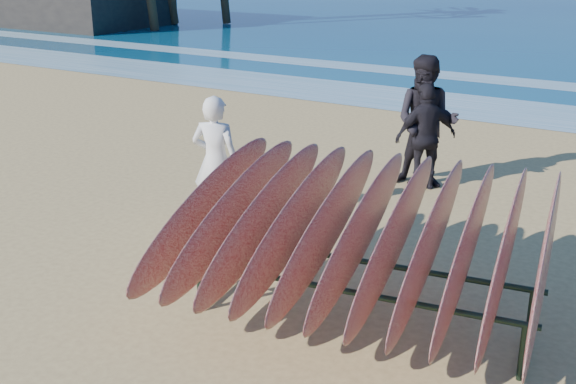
% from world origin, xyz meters
% --- Properties ---
extents(ground, '(120.00, 120.00, 0.00)m').
position_xyz_m(ground, '(0.00, 0.00, 0.00)').
color(ground, tan).
rests_on(ground, ground).
extents(foam_near, '(160.00, 160.00, 0.00)m').
position_xyz_m(foam_near, '(0.00, 10.00, 0.01)').
color(foam_near, white).
rests_on(foam_near, ground).
extents(foam_far, '(160.00, 160.00, 0.00)m').
position_xyz_m(foam_far, '(0.00, 13.50, 0.01)').
color(foam_far, white).
rests_on(foam_far, ground).
extents(surfboard_rack, '(3.55, 3.31, 1.53)m').
position_xyz_m(surfboard_rack, '(1.09, 0.25, 0.93)').
color(surfboard_rack, black).
rests_on(surfboard_rack, ground).
extents(person_white, '(0.68, 0.53, 1.64)m').
position_xyz_m(person_white, '(-1.54, 1.63, 0.82)').
color(person_white, silver).
rests_on(person_white, ground).
extents(person_dark_a, '(1.03, 0.87, 1.89)m').
position_xyz_m(person_dark_a, '(0.10, 4.43, 0.95)').
color(person_dark_a, black).
rests_on(person_dark_a, ground).
extents(person_dark_b, '(0.90, 0.90, 1.53)m').
position_xyz_m(person_dark_b, '(0.15, 4.30, 0.77)').
color(person_dark_b, black).
rests_on(person_dark_b, ground).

